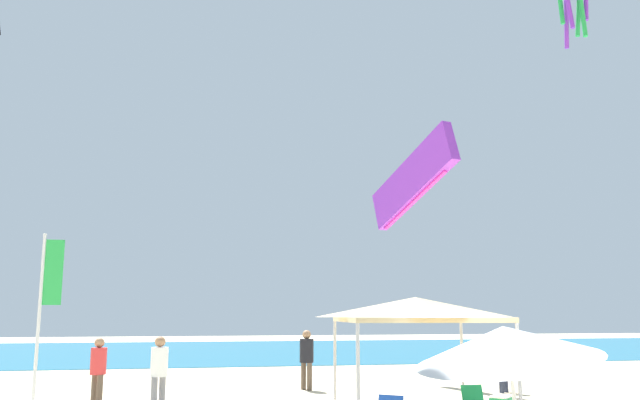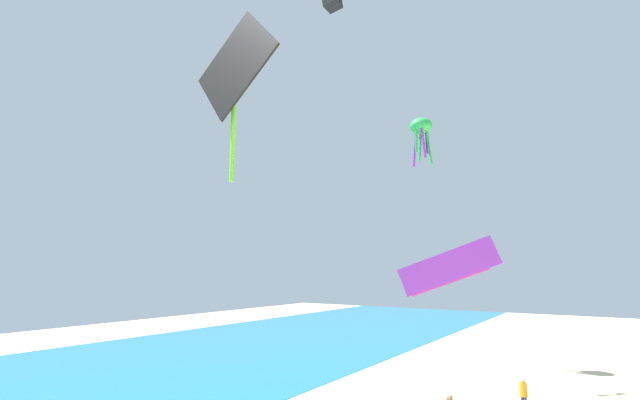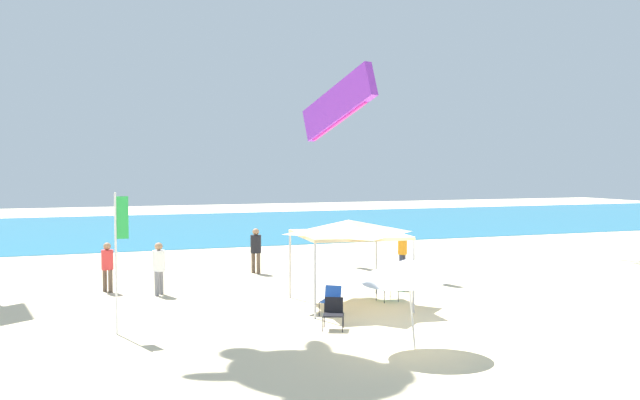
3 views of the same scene
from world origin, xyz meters
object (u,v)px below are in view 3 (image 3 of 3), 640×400
folding_chair_right_of_tent (334,311)px  kite_parafoil_purple (338,105)px  person_kite_handler (402,249)px  banner_flag (118,249)px  beach_umbrella (407,268)px  person_beachcomber (159,264)px  canopy_tent (349,228)px  folding_chair_facing_ocean (385,286)px  folding_chair_left_of_tent (331,298)px  cooler_box (401,284)px  person_far_stroller (107,263)px  person_near_umbrella (256,247)px

folding_chair_right_of_tent → kite_parafoil_purple: 13.90m
kite_parafoil_purple → person_kite_handler: bearing=-163.2°
banner_flag → beach_umbrella: bearing=-34.1°
person_beachcomber → person_kite_handler: 10.21m
canopy_tent → person_beachcomber: bearing=144.1°
folding_chair_facing_ocean → person_kite_handler: person_kite_handler is taller
folding_chair_left_of_tent → banner_flag: banner_flag is taller
folding_chair_facing_ocean → canopy_tent: bearing=-173.8°
folding_chair_left_of_tent → cooler_box: bearing=75.9°
person_far_stroller → kite_parafoil_purple: 12.14m
folding_chair_right_of_tent → folding_chair_left_of_tent: bearing=95.4°
beach_umbrella → cooler_box: 8.51m
banner_flag → person_kite_handler: banner_flag is taller
canopy_tent → folding_chair_facing_ocean: 2.41m
folding_chair_left_of_tent → person_far_stroller: 8.53m
folding_chair_right_of_tent → person_far_stroller: bearing=148.9°
canopy_tent → person_beachcomber: size_ratio=2.07×
person_near_umbrella → kite_parafoil_purple: size_ratio=0.35×
person_near_umbrella → person_kite_handler: person_near_umbrella is taller
beach_umbrella → person_far_stroller: 12.30m
cooler_box → person_near_umbrella: bearing=123.8°
person_beachcomber → kite_parafoil_purple: kite_parafoil_purple is taller
person_near_umbrella → kite_parafoil_purple: bearing=80.6°
canopy_tent → person_beachcomber: (-5.32, 3.85, -1.37)m
folding_chair_facing_ocean → person_near_umbrella: bearing=104.2°
folding_chair_facing_ocean → person_kite_handler: 6.26m
canopy_tent → kite_parafoil_purple: size_ratio=0.70×
cooler_box → person_far_stroller: bearing=161.5°
beach_umbrella → cooler_box: beach_umbrella is taller
beach_umbrella → folding_chair_facing_ocean: size_ratio=2.96×
person_beachcomber → person_kite_handler: (10.07, 1.67, -0.10)m
cooler_box → person_far_stroller: (-9.69, 3.24, 0.81)m
folding_chair_left_of_tent → banner_flag: bearing=-138.1°
folding_chair_right_of_tent → person_kite_handler: size_ratio=0.50×
cooler_box → person_far_stroller: size_ratio=0.43×
folding_chair_right_of_tent → person_kite_handler: 10.55m
canopy_tent → person_near_umbrella: size_ratio=2.02×
canopy_tent → folding_chair_facing_ocean: size_ratio=4.51×
folding_chair_left_of_tent → folding_chair_facing_ocean: bearing=67.2°
canopy_tent → folding_chair_facing_ocean: (1.41, 0.25, -1.94)m
cooler_box → kite_parafoil_purple: 9.52m
person_beachcomber → person_far_stroller: (-1.58, 1.22, -0.04)m
folding_chair_facing_ocean → person_near_umbrella: person_near_umbrella is taller
person_far_stroller → kite_parafoil_purple: (9.99, 3.38, 6.02)m
person_near_umbrella → person_kite_handler: bearing=47.7°
folding_chair_right_of_tent → banner_flag: bearing=-169.1°
folding_chair_facing_ocean → banner_flag: (-8.50, -1.70, 1.74)m
folding_chair_left_of_tent → cooler_box: 4.79m
person_beachcomber → person_near_umbrella: (4.38, 3.56, 0.03)m
folding_chair_facing_ocean → beach_umbrella: bearing=-115.4°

